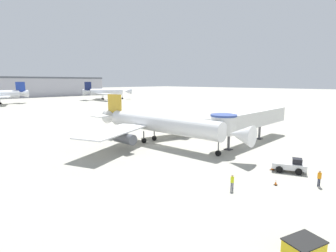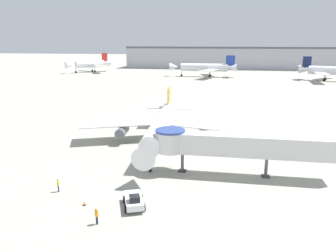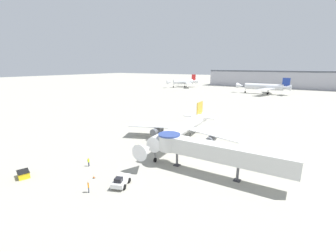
# 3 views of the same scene
# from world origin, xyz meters

# --- Properties ---
(ground_plane) EXTENTS (800.00, 800.00, 0.00)m
(ground_plane) POSITION_xyz_m (0.00, 0.00, 0.00)
(ground_plane) COLOR #9E9B8E
(main_airplane) EXTENTS (30.93, 32.23, 8.46)m
(main_airplane) POSITION_xyz_m (0.94, 0.46, 3.61)
(main_airplane) COLOR white
(main_airplane) RESTS_ON ground_plane
(jet_bridge) EXTENTS (23.75, 4.09, 5.98)m
(jet_bridge) POSITION_xyz_m (12.73, -10.89, 4.30)
(jet_bridge) COLOR silver
(jet_bridge) RESTS_ON ground_plane
(pushback_tug_white) EXTENTS (3.18, 4.32, 1.74)m
(pushback_tug_white) POSITION_xyz_m (2.32, -22.04, 0.79)
(pushback_tug_white) COLOR silver
(pushback_tug_white) RESTS_ON ground_plane
(service_container_yellow) EXTENTS (2.83, 2.40, 1.10)m
(service_container_yellow) POSITION_xyz_m (-13.59, -28.68, 0.55)
(service_container_yellow) COLOR yellow
(service_container_yellow) RESTS_ON ground_plane
(traffic_cone_near_nose) EXTENTS (0.50, 0.50, 0.82)m
(traffic_cone_near_nose) POSITION_xyz_m (1.36, -20.33, 0.39)
(traffic_cone_near_nose) COLOR black
(traffic_cone_near_nose) RESTS_ON ground_plane
(traffic_cone_apron_front) EXTENTS (0.36, 0.36, 0.60)m
(traffic_cone_apron_front) POSITION_xyz_m (-3.25, -22.64, 0.28)
(traffic_cone_apron_front) COLOR black
(traffic_cone_apron_front) RESTS_ON ground_plane
(ground_crew_marshaller) EXTENTS (0.39, 0.36, 1.77)m
(ground_crew_marshaller) POSITION_xyz_m (-0.36, -26.04, 1.02)
(ground_crew_marshaller) COLOR #1E2338
(ground_crew_marshaller) RESTS_ON ground_plane
(ground_crew_wing_walker) EXTENTS (0.29, 0.37, 1.68)m
(ground_crew_wing_walker) POSITION_xyz_m (-7.74, -19.97, 0.97)
(ground_crew_wing_walker) COLOR #1E2338
(ground_crew_wing_walker) RESTS_ON ground_plane
(background_jet_red_tail) EXTENTS (23.45, 23.51, 10.87)m
(background_jet_red_tail) POSITION_xyz_m (-67.53, 130.27, 4.77)
(background_jet_red_tail) COLOR silver
(background_jet_red_tail) RESTS_ON ground_plane
(background_jet_blue_tail) EXTENTS (34.09, 32.43, 10.86)m
(background_jet_blue_tail) POSITION_xyz_m (0.68, 116.21, 4.76)
(background_jet_blue_tail) COLOR silver
(background_jet_blue_tail) RESTS_ON ground_plane
(terminal_building) EXTENTS (144.50, 26.69, 14.37)m
(terminal_building) POSITION_xyz_m (16.77, 175.00, 7.20)
(terminal_building) COLOR #A8A8B2
(terminal_building) RESTS_ON ground_plane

